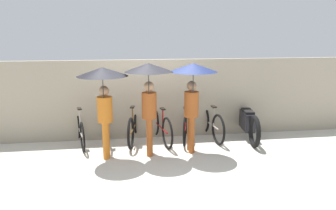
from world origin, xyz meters
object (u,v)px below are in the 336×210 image
(pedestrian_trailing, at_px, (193,83))
(parked_bicycle_3, at_px, (160,126))
(parked_bicycle_2, at_px, (134,126))
(parked_bicycle_5, at_px, (210,123))
(pedestrian_leading, at_px, (103,87))
(motorcycle, at_px, (247,122))
(pedestrian_center, at_px, (149,84))
(parked_bicycle_0, at_px, (80,130))
(parked_bicycle_4, at_px, (186,124))
(parked_bicycle_1, at_px, (107,129))

(pedestrian_trailing, bearing_deg, parked_bicycle_3, -55.63)
(parked_bicycle_2, bearing_deg, parked_bicycle_5, -80.34)
(parked_bicycle_3, xyz_separation_m, pedestrian_leading, (-1.28, -0.97, 1.17))
(motorcycle, bearing_deg, pedestrian_center, 115.93)
(parked_bicycle_5, xyz_separation_m, pedestrian_leading, (-2.57, -1.05, 1.18))
(parked_bicycle_3, bearing_deg, parked_bicycle_2, 71.04)
(parked_bicycle_0, bearing_deg, parked_bicycle_2, -100.32)
(parked_bicycle_0, distance_m, parked_bicycle_4, 2.58)
(parked_bicycle_4, relative_size, motorcycle, 0.80)
(motorcycle, bearing_deg, parked_bicycle_0, 95.44)
(parked_bicycle_3, relative_size, pedestrian_trailing, 0.90)
(parked_bicycle_3, relative_size, parked_bicycle_4, 1.09)
(parked_bicycle_4, relative_size, pedestrian_trailing, 0.83)
(parked_bicycle_0, distance_m, pedestrian_trailing, 2.96)
(parked_bicycle_3, relative_size, parked_bicycle_5, 1.04)
(parked_bicycle_2, height_order, pedestrian_leading, pedestrian_leading)
(pedestrian_center, bearing_deg, parked_bicycle_1, -37.88)
(pedestrian_center, distance_m, motorcycle, 2.95)
(pedestrian_trailing, bearing_deg, motorcycle, -152.94)
(parked_bicycle_3, xyz_separation_m, parked_bicycle_4, (0.65, 0.07, -0.00))
(parked_bicycle_2, relative_size, parked_bicycle_5, 1.02)
(pedestrian_leading, bearing_deg, pedestrian_center, -174.36)
(parked_bicycle_0, relative_size, pedestrian_leading, 0.85)
(parked_bicycle_1, bearing_deg, pedestrian_leading, -178.37)
(parked_bicycle_4, relative_size, parked_bicycle_5, 0.95)
(parked_bicycle_1, xyz_separation_m, pedestrian_trailing, (1.89, -0.87, 1.21))
(parked_bicycle_1, distance_m, parked_bicycle_2, 0.65)
(parked_bicycle_5, xyz_separation_m, pedestrian_center, (-1.64, -1.02, 1.21))
(parked_bicycle_1, distance_m, motorcycle, 3.49)
(parked_bicycle_0, xyz_separation_m, pedestrian_center, (1.58, -0.98, 1.23))
(parked_bicycle_1, distance_m, parked_bicycle_4, 1.94)
(pedestrian_leading, bearing_deg, parked_bicycle_3, -139.07)
(parked_bicycle_1, bearing_deg, motorcycle, -89.43)
(pedestrian_leading, height_order, motorcycle, pedestrian_leading)
(parked_bicycle_5, bearing_deg, parked_bicycle_2, 83.14)
(parked_bicycle_2, height_order, pedestrian_center, pedestrian_center)
(parked_bicycle_1, distance_m, parked_bicycle_3, 1.29)
(pedestrian_center, bearing_deg, pedestrian_trailing, -169.20)
(parked_bicycle_2, relative_size, parked_bicycle_3, 0.98)
(pedestrian_center, bearing_deg, parked_bicycle_4, -127.67)
(parked_bicycle_0, height_order, parked_bicycle_1, parked_bicycle_0)
(pedestrian_leading, height_order, pedestrian_trailing, pedestrian_trailing)
(parked_bicycle_0, relative_size, parked_bicycle_5, 0.96)
(parked_bicycle_4, height_order, parked_bicycle_5, parked_bicycle_4)
(parked_bicycle_5, distance_m, motorcycle, 0.93)
(parked_bicycle_2, bearing_deg, parked_bicycle_3, -88.56)
(parked_bicycle_2, distance_m, parked_bicycle_5, 1.93)
(parked_bicycle_2, height_order, parked_bicycle_3, parked_bicycle_2)
(pedestrian_center, xyz_separation_m, pedestrian_trailing, (0.95, 0.06, -0.01))
(parked_bicycle_1, distance_m, pedestrian_leading, 1.52)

